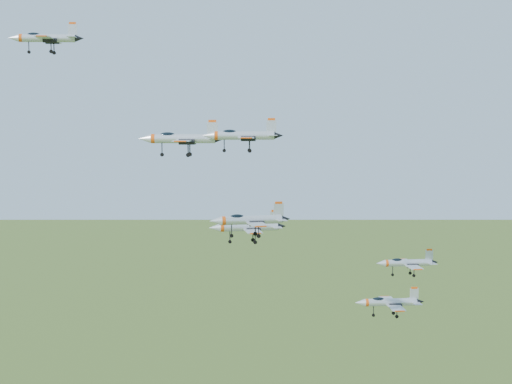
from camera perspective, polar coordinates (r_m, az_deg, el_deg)
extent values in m
cylinder|color=#B8BEC6|center=(120.54, -16.36, 11.73)|extent=(8.88, 2.38, 1.27)
cone|color=#B8BEC6|center=(121.77, -18.83, 11.59)|extent=(1.91, 1.48, 1.27)
cone|color=black|center=(119.56, -13.93, 11.84)|extent=(1.49, 1.25, 1.08)
ellipsoid|color=black|center=(121.07, -17.38, 11.90)|extent=(2.25, 1.18, 0.81)
cube|color=#B8BEC6|center=(117.82, -16.55, 11.75)|extent=(2.78, 4.55, 0.14)
cube|color=#B8BEC6|center=(123.13, -15.98, 11.49)|extent=(2.78, 4.55, 0.14)
cube|color=#B8BEC6|center=(119.91, -14.46, 12.44)|extent=(1.47, 0.30, 2.05)
cube|color=#E14E0F|center=(120.05, -14.47, 12.95)|extent=(1.08, 0.27, 0.34)
cylinder|color=#B8BEC6|center=(114.70, -5.85, 4.27)|extent=(10.36, 3.62, 1.48)
cone|color=#B8BEC6|center=(115.61, -8.89, 4.24)|extent=(2.32, 1.89, 1.48)
cone|color=black|center=(114.14, -2.88, 4.29)|extent=(1.83, 1.57, 1.26)
ellipsoid|color=black|center=(115.02, -7.10, 4.54)|extent=(2.68, 1.57, 0.94)
cube|color=#B8BEC6|center=(111.51, -5.93, 4.09)|extent=(3.63, 5.47, 0.16)
cube|color=#B8BEC6|center=(117.86, -5.55, 4.17)|extent=(3.63, 5.47, 0.16)
cube|color=#B8BEC6|center=(114.21, -3.51, 5.06)|extent=(1.70, 0.50, 2.40)
cube|color=#E14E0F|center=(114.21, -3.52, 5.69)|extent=(1.26, 0.42, 0.40)
cylinder|color=#B8BEC6|center=(96.13, -0.95, 4.54)|extent=(8.15, 2.43, 1.17)
cone|color=#B8BEC6|center=(96.17, -3.85, 4.53)|extent=(1.78, 1.41, 1.17)
cone|color=black|center=(96.32, 1.83, 4.54)|extent=(1.40, 1.18, 0.99)
ellipsoid|color=black|center=(96.11, -2.13, 4.80)|extent=(2.08, 1.14, 0.74)
cube|color=#B8BEC6|center=(93.63, -0.82, 4.38)|extent=(2.66, 4.22, 0.13)
cube|color=#B8BEC6|center=(98.64, -0.88, 4.43)|extent=(2.66, 4.22, 0.13)
cube|color=#B8BEC6|center=(96.25, 1.24, 5.26)|extent=(1.34, 0.32, 1.88)
cube|color=#E14E0F|center=(96.25, 1.24, 5.85)|extent=(0.99, 0.28, 0.31)
cylinder|color=#B8BEC6|center=(118.51, -0.57, -2.81)|extent=(9.65, 1.67, 1.39)
cone|color=#B8BEC6|center=(117.78, -3.34, -2.87)|extent=(1.96, 1.45, 1.39)
cone|color=black|center=(119.48, 2.07, -2.75)|extent=(1.53, 1.22, 1.18)
ellipsoid|color=black|center=(118.10, -1.69, -2.59)|extent=(2.38, 1.07, 0.88)
cube|color=#B8BEC6|center=(115.66, -0.23, -3.15)|extent=(2.60, 4.77, 0.15)
cube|color=#B8BEC6|center=(121.51, -0.68, -2.74)|extent=(2.60, 4.77, 0.15)
cube|color=#B8BEC6|center=(119.06, 1.52, -2.08)|extent=(1.61, 0.18, 2.24)
cube|color=#E14E0F|center=(118.91, 1.52, -1.51)|extent=(1.18, 0.18, 0.37)
cylinder|color=#B8BEC6|center=(103.86, -0.35, -2.25)|extent=(8.97, 1.57, 1.29)
cone|color=#B8BEC6|center=(102.85, -3.27, -2.33)|extent=(1.83, 1.35, 1.29)
cone|color=black|center=(105.10, 2.39, -2.16)|extent=(1.42, 1.14, 1.10)
ellipsoid|color=black|center=(103.35, -1.54, -2.02)|extent=(2.21, 1.00, 0.82)
cube|color=#B8BEC6|center=(101.26, 0.10, -2.59)|extent=(2.42, 4.44, 0.14)
cube|color=#B8BEC6|center=(106.63, -0.57, -2.18)|extent=(2.42, 4.44, 0.14)
cube|color=#B8BEC6|center=(104.65, 1.82, -1.45)|extent=(1.49, 0.17, 2.08)
cube|color=#E14E0F|center=(104.52, 1.82, -0.86)|extent=(1.10, 0.17, 0.35)
cylinder|color=#B8BEC6|center=(118.93, 12.08, -5.56)|extent=(7.78, 1.77, 1.11)
cone|color=#B8BEC6|center=(117.57, 9.92, -5.65)|extent=(1.63, 1.24, 1.11)
cone|color=black|center=(120.38, 14.10, -5.47)|extent=(1.28, 1.05, 0.95)
ellipsoid|color=black|center=(118.28, 11.21, -5.40)|extent=(1.95, 0.96, 0.71)
cube|color=#B8BEC6|center=(116.79, 12.52, -5.88)|extent=(2.29, 3.92, 0.12)
cube|color=#B8BEC6|center=(121.26, 11.80, -5.45)|extent=(2.29, 3.92, 0.12)
cube|color=#B8BEC6|center=(119.85, 13.69, -4.95)|extent=(1.29, 0.21, 1.80)
cube|color=#E14E0F|center=(119.69, 13.70, -4.50)|extent=(0.95, 0.20, 0.30)
cylinder|color=#B8BEC6|center=(127.87, 10.73, -8.65)|extent=(9.20, 2.41, 1.32)
cone|color=#B8BEC6|center=(126.60, 8.31, -8.76)|extent=(1.97, 1.53, 1.32)
cone|color=black|center=(129.29, 13.01, -8.54)|extent=(1.54, 1.28, 1.12)
ellipsoid|color=black|center=(127.20, 9.75, -8.48)|extent=(2.32, 1.21, 0.83)
cube|color=#B8BEC6|center=(125.33, 11.15, -9.07)|extent=(2.85, 4.70, 0.14)
cube|color=#B8BEC6|center=(130.63, 10.49, -8.46)|extent=(2.85, 4.70, 0.14)
cube|color=#B8BEC6|center=(128.65, 12.54, -7.98)|extent=(1.52, 0.31, 2.12)
cube|color=#E14E0F|center=(128.40, 12.55, -7.49)|extent=(1.12, 0.28, 0.35)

